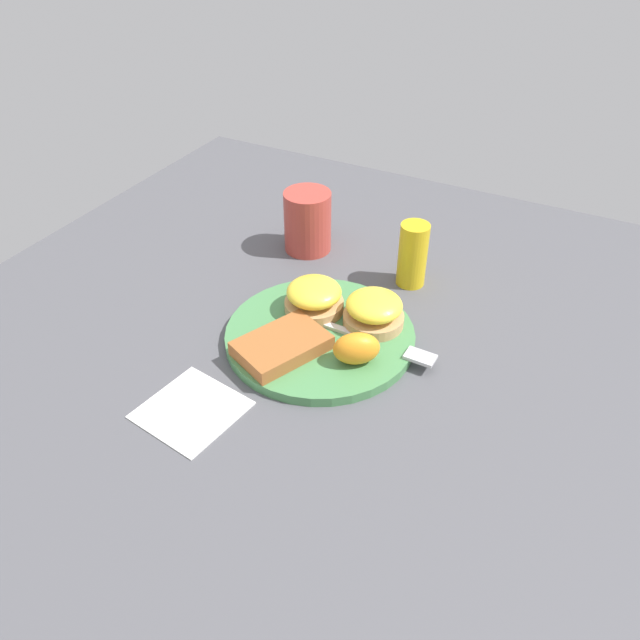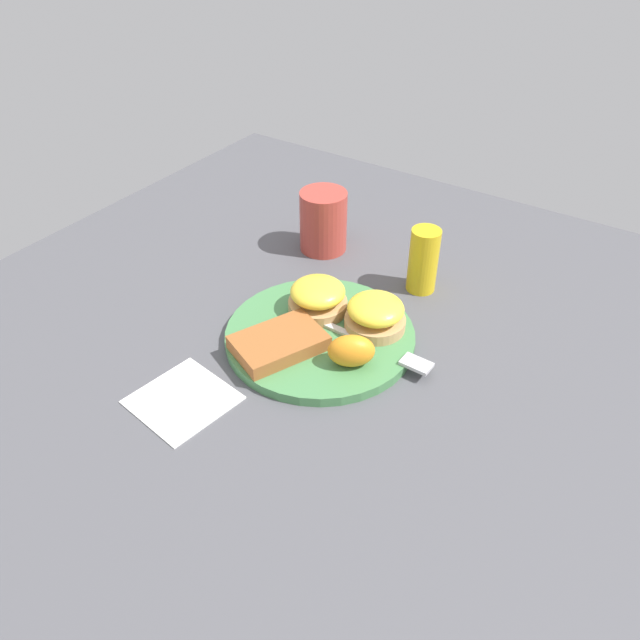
# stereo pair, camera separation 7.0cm
# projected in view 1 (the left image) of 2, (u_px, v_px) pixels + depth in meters

# --- Properties ---
(ground_plane) EXTENTS (1.10, 1.10, 0.00)m
(ground_plane) POSITION_uv_depth(u_px,v_px,m) (320.00, 340.00, 0.86)
(ground_plane) COLOR #4C4C51
(plate) EXTENTS (0.26, 0.26, 0.01)m
(plate) POSITION_uv_depth(u_px,v_px,m) (320.00, 336.00, 0.85)
(plate) COLOR #47844C
(plate) RESTS_ON ground_plane
(sandwich_benedict_left) EXTENTS (0.08, 0.08, 0.05)m
(sandwich_benedict_left) POSITION_uv_depth(u_px,v_px,m) (374.00, 310.00, 0.85)
(sandwich_benedict_left) COLOR tan
(sandwich_benedict_left) RESTS_ON plate
(sandwich_benedict_right) EXTENTS (0.08, 0.08, 0.05)m
(sandwich_benedict_right) POSITION_uv_depth(u_px,v_px,m) (314.00, 297.00, 0.87)
(sandwich_benedict_right) COLOR tan
(sandwich_benedict_right) RESTS_ON plate
(hashbrown_patty) EXTENTS (0.14, 0.12, 0.02)m
(hashbrown_patty) POSITION_uv_depth(u_px,v_px,m) (282.00, 345.00, 0.81)
(hashbrown_patty) COLOR #9A582A
(hashbrown_patty) RESTS_ON plate
(orange_wedge) EXTENTS (0.06, 0.07, 0.04)m
(orange_wedge) POSITION_uv_depth(u_px,v_px,m) (356.00, 348.00, 0.79)
(orange_wedge) COLOR orange
(orange_wedge) RESTS_ON plate
(fork) EXTENTS (0.03, 0.19, 0.00)m
(fork) POSITION_uv_depth(u_px,v_px,m) (376.00, 342.00, 0.83)
(fork) COLOR silver
(fork) RESTS_ON plate
(cup) EXTENTS (0.11, 0.08, 0.10)m
(cup) POSITION_uv_depth(u_px,v_px,m) (308.00, 221.00, 1.02)
(cup) COLOR #B23D33
(cup) RESTS_ON ground_plane
(napkin) EXTENTS (0.13, 0.13, 0.00)m
(napkin) POSITION_uv_depth(u_px,v_px,m) (191.00, 409.00, 0.75)
(napkin) COLOR white
(napkin) RESTS_ON ground_plane
(condiment_bottle) EXTENTS (0.04, 0.04, 0.10)m
(condiment_bottle) POSITION_uv_depth(u_px,v_px,m) (413.00, 255.00, 0.94)
(condiment_bottle) COLOR gold
(condiment_bottle) RESTS_ON ground_plane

